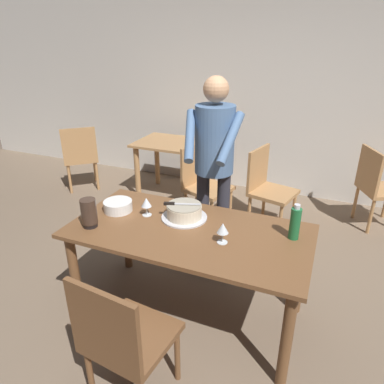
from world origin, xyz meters
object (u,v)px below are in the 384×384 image
(cake_on_platter, at_px, (184,212))
(water_bottle, at_px, (295,223))
(wine_glass_near, at_px, (146,203))
(background_chair_3, at_px, (267,186))
(background_table, at_px, (176,154))
(plate_stack, at_px, (118,206))
(wine_glass_far, at_px, (223,229))
(background_chair_2, at_px, (377,185))
(background_chair_0, at_px, (203,182))
(person_cutting_cake, at_px, (214,158))
(hurricane_lamp, at_px, (89,213))
(main_dining_table, at_px, (189,243))
(chair_near_side, at_px, (123,338))
(background_chair_1, at_px, (80,155))
(cake_knife, at_px, (174,204))

(cake_on_platter, relative_size, water_bottle, 1.36)
(wine_glass_near, bearing_deg, background_chair_3, 67.59)
(background_table, bearing_deg, plate_stack, -77.93)
(wine_glass_far, relative_size, background_chair_2, 0.16)
(background_chair_3, bearing_deg, background_chair_0, -166.83)
(wine_glass_near, xyz_separation_m, person_cutting_cake, (0.33, 0.56, 0.22))
(wine_glass_near, height_order, wine_glass_far, same)
(water_bottle, distance_m, background_chair_3, 1.54)
(cake_on_platter, xyz_separation_m, hurricane_lamp, (-0.56, -0.37, 0.06))
(main_dining_table, bearing_deg, water_bottle, 13.37)
(chair_near_side, xyz_separation_m, background_chair_1, (-2.28, 2.48, 0.00))
(person_cutting_cake, distance_m, background_chair_0, 1.07)
(water_bottle, relative_size, hurricane_lamp, 1.19)
(wine_glass_near, xyz_separation_m, background_chair_1, (-1.95, 1.61, -0.36))
(main_dining_table, xyz_separation_m, wine_glass_far, (0.27, -0.07, 0.21))
(plate_stack, distance_m, wine_glass_near, 0.25)
(plate_stack, bearing_deg, background_chair_3, 60.52)
(main_dining_table, bearing_deg, background_chair_3, 81.07)
(cake_on_platter, bearing_deg, water_bottle, 1.53)
(plate_stack, height_order, background_chair_3, background_chair_3)
(plate_stack, distance_m, background_chair_2, 2.84)
(background_chair_2, bearing_deg, wine_glass_far, -116.92)
(cake_knife, distance_m, background_chair_0, 1.40)
(main_dining_table, height_order, chair_near_side, chair_near_side)
(background_chair_1, bearing_deg, hurricane_lamp, -48.91)
(person_cutting_cake, height_order, background_table, person_cutting_cake)
(cake_knife, bearing_deg, cake_on_platter, 19.57)
(hurricane_lamp, bearing_deg, chair_near_side, -43.09)
(hurricane_lamp, bearing_deg, cake_knife, 34.73)
(chair_near_side, xyz_separation_m, background_table, (-0.98, 2.78, 0.09))
(background_table, bearing_deg, cake_knife, -65.11)
(cake_on_platter, bearing_deg, chair_near_side, -87.11)
(cake_on_platter, xyz_separation_m, background_table, (-0.93, 1.84, -0.22))
(cake_on_platter, height_order, background_table, cake_on_platter)
(cake_knife, height_order, background_chair_3, background_chair_3)
(main_dining_table, bearing_deg, cake_on_platter, 124.39)
(cake_on_platter, bearing_deg, wine_glass_near, -166.69)
(cake_on_platter, height_order, wine_glass_near, wine_glass_near)
(hurricane_lamp, relative_size, chair_near_side, 0.23)
(cake_knife, height_order, background_table, cake_knife)
(cake_knife, relative_size, wine_glass_near, 1.82)
(wine_glass_far, bearing_deg, hurricane_lamp, -170.54)
(water_bottle, xyz_separation_m, background_chair_1, (-3.02, 1.52, -0.37))
(background_chair_1, relative_size, background_chair_3, 1.00)
(chair_near_side, bearing_deg, cake_knife, 97.15)
(background_chair_2, bearing_deg, background_chair_1, -173.91)
(cake_knife, bearing_deg, main_dining_table, -35.68)
(wine_glass_near, xyz_separation_m, wine_glass_far, (0.64, -0.15, 0.00))
(wine_glass_near, height_order, person_cutting_cake, person_cutting_cake)
(person_cutting_cake, bearing_deg, chair_near_side, -90.26)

